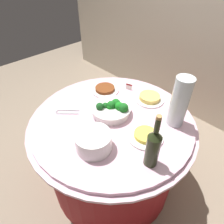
% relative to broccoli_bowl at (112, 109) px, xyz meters
% --- Properties ---
extents(ground_plane, '(6.00, 6.00, 0.00)m').
position_rel_broccoli_bowl_xyz_m(ground_plane, '(0.03, -0.03, -0.78)').
color(ground_plane, gray).
extents(buffet_table, '(1.16, 1.16, 0.74)m').
position_rel_broccoli_bowl_xyz_m(buffet_table, '(0.03, -0.03, -0.41)').
color(buffet_table, maroon).
rests_on(buffet_table, ground_plane).
extents(broccoli_bowl, '(0.28, 0.28, 0.12)m').
position_rel_broccoli_bowl_xyz_m(broccoli_bowl, '(0.00, 0.00, 0.00)').
color(broccoli_bowl, white).
rests_on(broccoli_bowl, buffet_table).
extents(plate_stack, '(0.21, 0.21, 0.11)m').
position_rel_broccoli_bowl_xyz_m(plate_stack, '(0.15, -0.29, 0.01)').
color(plate_stack, white).
rests_on(plate_stack, buffet_table).
extents(wine_bottle, '(0.07, 0.07, 0.34)m').
position_rel_broccoli_bowl_xyz_m(wine_bottle, '(0.44, -0.13, 0.09)').
color(wine_bottle, '#262E17').
rests_on(wine_bottle, buffet_table).
extents(decorative_fruit_vase, '(0.11, 0.11, 0.34)m').
position_rel_broccoli_bowl_xyz_m(decorative_fruit_vase, '(0.36, 0.24, 0.11)').
color(decorative_fruit_vase, silver).
rests_on(decorative_fruit_vase, buffet_table).
extents(serving_tongs, '(0.14, 0.14, 0.01)m').
position_rel_broccoli_bowl_xyz_m(serving_tongs, '(-0.23, -0.22, -0.04)').
color(serving_tongs, silver).
rests_on(serving_tongs, buffet_table).
extents(food_plate_noodles, '(0.22, 0.22, 0.04)m').
position_rel_broccoli_bowl_xyz_m(food_plate_noodles, '(0.08, 0.32, -0.02)').
color(food_plate_noodles, white).
rests_on(food_plate_noodles, buffet_table).
extents(food_plate_fried_egg, '(0.22, 0.22, 0.04)m').
position_rel_broccoli_bowl_xyz_m(food_plate_fried_egg, '(0.31, -0.01, -0.03)').
color(food_plate_fried_egg, white).
rests_on(food_plate_fried_egg, buffet_table).
extents(food_plate_stir_fry, '(0.22, 0.22, 0.04)m').
position_rel_broccoli_bowl_xyz_m(food_plate_stir_fry, '(-0.25, 0.16, -0.03)').
color(food_plate_stir_fry, white).
rests_on(food_plate_stir_fry, buffet_table).
extents(label_placard_front, '(0.05, 0.02, 0.05)m').
position_rel_broccoli_bowl_xyz_m(label_placard_front, '(-0.13, 0.32, -0.01)').
color(label_placard_front, white).
rests_on(label_placard_front, buffet_table).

